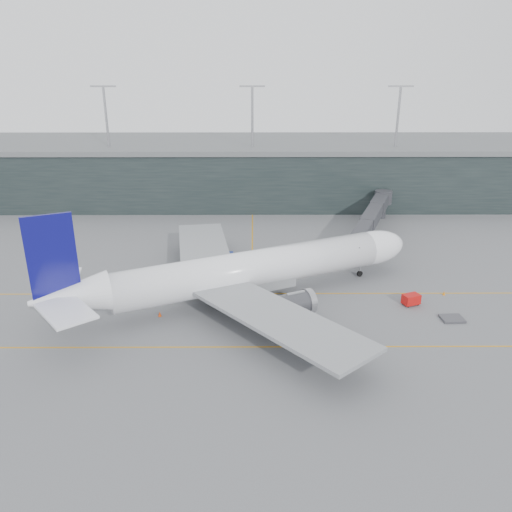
{
  "coord_description": "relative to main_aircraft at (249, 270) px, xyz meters",
  "views": [
    {
      "loc": [
        5.26,
        -75.46,
        33.68
      ],
      "look_at": [
        5.63,
        -4.0,
        6.37
      ],
      "focal_mm": 35.0,
      "sensor_mm": 36.0,
      "label": 1
    }
  ],
  "objects": [
    {
      "name": "taxiline_a",
      "position": [
        -4.63,
        1.77,
        -4.71
      ],
      "size": [
        160.0,
        0.25,
        0.02
      ],
      "primitive_type": "cube",
      "color": "#C38312",
      "rests_on": "ground"
    },
    {
      "name": "baggage_dolly",
      "position": [
        28.78,
        -7.01,
        -4.53
      ],
      "size": [
        3.22,
        2.64,
        0.31
      ],
      "primitive_type": "cube",
      "rotation": [
        0.0,
        0.0,
        0.06
      ],
      "color": "#3C3C41",
      "rests_on": "ground"
    },
    {
      "name": "uld_c",
      "position": [
        -3.87,
        15.66,
        -3.81
      ],
      "size": [
        1.95,
        1.59,
        1.72
      ],
      "rotation": [
        0.0,
        0.0,
        0.04
      ],
      "color": "#3C3C41",
      "rests_on": "ground"
    },
    {
      "name": "terminal",
      "position": [
        -4.63,
        63.77,
        2.9
      ],
      "size": [
        240.0,
        36.0,
        29.0
      ],
      "color": "black",
      "rests_on": "ground"
    },
    {
      "name": "taxiline_b",
      "position": [
        -4.63,
        -14.23,
        -4.71
      ],
      "size": [
        160.0,
        0.25,
        0.02
      ],
      "primitive_type": "cube",
      "color": "#C38312",
      "rests_on": "ground"
    },
    {
      "name": "taxiline_lead_main",
      "position": [
        0.37,
        25.77,
        -4.71
      ],
      "size": [
        0.25,
        60.0,
        0.02
      ],
      "primitive_type": "cube",
      "color": "#C38312",
      "rests_on": "ground"
    },
    {
      "name": "cone_tail",
      "position": [
        -12.87,
        -5.78,
        -4.34
      ],
      "size": [
        0.47,
        0.47,
        0.75
      ],
      "primitive_type": "cone",
      "color": "#D23F0B",
      "rests_on": "ground"
    },
    {
      "name": "cone_wing_port",
      "position": [
        3.86,
        17.95,
        -4.41
      ],
      "size": [
        0.39,
        0.39,
        0.62
      ],
      "primitive_type": "cone",
      "color": "orange",
      "rests_on": "ground"
    },
    {
      "name": "main_aircraft",
      "position": [
        0.0,
        0.0,
        0.0
      ],
      "size": [
        56.99,
        52.46,
        16.81
      ],
      "rotation": [
        0.0,
        0.0,
        0.43
      ],
      "color": "white",
      "rests_on": "ground"
    },
    {
      "name": "jet_bridge",
      "position": [
        22.98,
        29.49,
        0.17
      ],
      "size": [
        18.47,
        42.92,
        6.52
      ],
      "rotation": [
        0.0,
        0.0,
        -0.37
      ],
      "color": "#2E2F34",
      "rests_on": "ground"
    },
    {
      "name": "cone_wing_stbd",
      "position": [
        5.54,
        -13.66,
        -4.32
      ],
      "size": [
        0.5,
        0.5,
        0.79
      ],
      "primitive_type": "cone",
      "color": "#D4500B",
      "rests_on": "ground"
    },
    {
      "name": "ground",
      "position": [
        -4.63,
        5.77,
        -4.72
      ],
      "size": [
        320.0,
        320.0,
        0.0
      ],
      "primitive_type": "plane",
      "color": "#55565A",
      "rests_on": "ground"
    },
    {
      "name": "uld_a",
      "position": [
        -10.19,
        15.37,
        -3.64
      ],
      "size": [
        2.48,
        2.1,
        2.04
      ],
      "rotation": [
        0.0,
        0.0,
        0.15
      ],
      "color": "#3C3C41",
      "rests_on": "ground"
    },
    {
      "name": "uld_b",
      "position": [
        -7.01,
        18.12,
        -3.88
      ],
      "size": [
        2.13,
        1.92,
        1.6
      ],
      "rotation": [
        0.0,
        0.0,
        0.34
      ],
      "color": "#3C3C41",
      "rests_on": "ground"
    },
    {
      "name": "gse_cart",
      "position": [
        24.27,
        -2.29,
        -3.78
      ],
      "size": [
        2.89,
        2.37,
        1.69
      ],
      "rotation": [
        0.0,
        0.0,
        0.37
      ],
      "color": "red",
      "rests_on": "ground"
    },
    {
      "name": "cone_nose",
      "position": [
        30.51,
        1.09,
        -4.37
      ],
      "size": [
        0.43,
        0.43,
        0.69
      ],
      "primitive_type": "cone",
      "color": "orange",
      "rests_on": "ground"
    }
  ]
}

